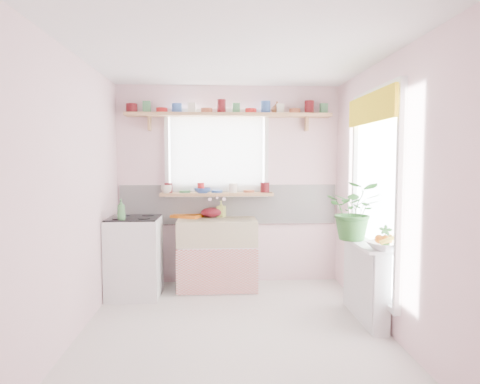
{
  "coord_description": "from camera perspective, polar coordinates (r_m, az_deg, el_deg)",
  "views": [
    {
      "loc": [
        -0.15,
        -3.84,
        1.57
      ],
      "look_at": [
        0.09,
        0.55,
        1.24
      ],
      "focal_mm": 32.0,
      "sensor_mm": 36.0,
      "label": 1
    }
  ],
  "objects": [
    {
      "name": "room",
      "position": [
        4.77,
        6.69,
        1.91
      ],
      "size": [
        3.2,
        3.2,
        3.2
      ],
      "color": "silver",
      "rests_on": "ground"
    },
    {
      "name": "sink_unit",
      "position": [
        5.26,
        -3.05,
        -8.17
      ],
      "size": [
        0.95,
        0.65,
        1.11
      ],
      "color": "white",
      "rests_on": "ground"
    },
    {
      "name": "cooker",
      "position": [
        5.1,
        -13.89,
        -8.35
      ],
      "size": [
        0.58,
        0.58,
        0.93
      ],
      "color": "white",
      "rests_on": "ground"
    },
    {
      "name": "radiator_ledge",
      "position": [
        4.45,
        16.33,
        -11.12
      ],
      "size": [
        0.22,
        0.95,
        0.78
      ],
      "color": "white",
      "rests_on": "ground"
    },
    {
      "name": "windowsill",
      "position": [
        5.34,
        -3.09,
        -0.29
      ],
      "size": [
        1.4,
        0.22,
        0.04
      ],
      "primitive_type": "cube",
      "color": "tan",
      "rests_on": "room"
    },
    {
      "name": "pine_shelf",
      "position": [
        5.34,
        -1.49,
        10.24
      ],
      "size": [
        2.52,
        0.24,
        0.04
      ],
      "primitive_type": "cube",
      "color": "tan",
      "rests_on": "room"
    },
    {
      "name": "shelf_crockery",
      "position": [
        5.35,
        -1.5,
        11.04
      ],
      "size": [
        2.47,
        0.11,
        0.12
      ],
      "color": "#590F14",
      "rests_on": "pine_shelf"
    },
    {
      "name": "sill_crockery",
      "position": [
        5.33,
        -3.27,
        0.51
      ],
      "size": [
        1.35,
        0.11,
        0.12
      ],
      "color": "#590F14",
      "rests_on": "windowsill"
    },
    {
      "name": "dish_tray",
      "position": [
        5.4,
        -7.06,
        -3.18
      ],
      "size": [
        0.42,
        0.38,
        0.03
      ],
      "primitive_type": "cube",
      "rotation": [
        0.0,
        0.0,
        -0.41
      ],
      "color": "orange",
      "rests_on": "sink_unit"
    },
    {
      "name": "colander",
      "position": [
        5.38,
        -3.82,
        -2.71
      ],
      "size": [
        0.34,
        0.34,
        0.12
      ],
      "primitive_type": "ellipsoid",
      "rotation": [
        0.0,
        0.0,
        0.32
      ],
      "color": "maroon",
      "rests_on": "sink_unit"
    },
    {
      "name": "jade_plant",
      "position": [
        4.38,
        15.05,
        -2.42
      ],
      "size": [
        0.66,
        0.62,
        0.58
      ],
      "primitive_type": "imported",
      "rotation": [
        0.0,
        0.0,
        -0.37
      ],
      "color": "#316E2C",
      "rests_on": "radiator_ledge"
    },
    {
      "name": "fruit_bowl",
      "position": [
        4.0,
        18.81,
        -6.83
      ],
      "size": [
        0.39,
        0.39,
        0.07
      ],
      "primitive_type": "imported",
      "rotation": [
        0.0,
        0.0,
        0.4
      ],
      "color": "white",
      "rests_on": "radiator_ledge"
    },
    {
      "name": "herb_pot",
      "position": [
        3.99,
        18.83,
        -5.77
      ],
      "size": [
        0.14,
        0.11,
        0.22
      ],
      "primitive_type": "imported",
      "rotation": [
        0.0,
        0.0,
        -0.29
      ],
      "color": "#33712D",
      "rests_on": "radiator_ledge"
    },
    {
      "name": "soap_bottle_sink",
      "position": [
        5.38,
        -2.52,
        -2.26
      ],
      "size": [
        0.12,
        0.12,
        0.21
      ],
      "primitive_type": "imported",
      "rotation": [
        0.0,
        0.0,
        -0.39
      ],
      "color": "#C4D15D",
      "rests_on": "sink_unit"
    },
    {
      "name": "sill_cup",
      "position": [
        5.31,
        -9.79,
        0.39
      ],
      "size": [
        0.16,
        0.16,
        0.1
      ],
      "primitive_type": "imported",
      "rotation": [
        0.0,
        0.0,
        -0.22
      ],
      "color": "beige",
      "rests_on": "windowsill"
    },
    {
      "name": "sill_bowl",
      "position": [
        5.28,
        -5.0,
        0.21
      ],
      "size": [
        0.23,
        0.23,
        0.06
      ],
      "primitive_type": "imported",
      "rotation": [
        0.0,
        0.0,
        -0.17
      ],
      "color": "#30519C",
      "rests_on": "windowsill"
    },
    {
      "name": "shelf_vase",
      "position": [
        5.46,
        4.96,
        11.12
      ],
      "size": [
        0.19,
        0.19,
        0.15
      ],
      "primitive_type": "imported",
      "rotation": [
        0.0,
        0.0,
        0.32
      ],
      "color": "#A25B32",
      "rests_on": "pine_shelf"
    },
    {
      "name": "cooker_bottle",
      "position": [
        4.82,
        -15.57,
        -2.27
      ],
      "size": [
        0.1,
        0.1,
        0.23
      ],
      "primitive_type": "imported",
      "rotation": [
        0.0,
        0.0,
        -0.12
      ],
      "color": "#428548",
      "rests_on": "cooker"
    },
    {
      "name": "fruit",
      "position": [
        4.0,
        18.88,
        -5.96
      ],
      "size": [
        0.2,
        0.14,
        0.1
      ],
      "color": "orange",
      "rests_on": "fruit_bowl"
    }
  ]
}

